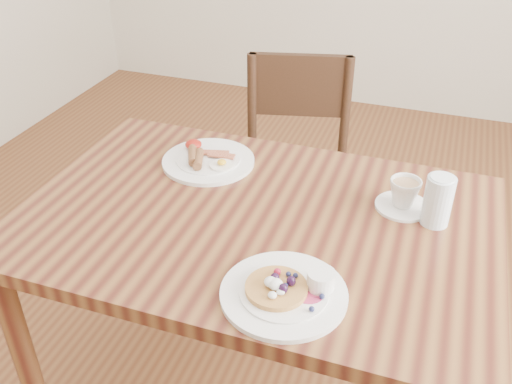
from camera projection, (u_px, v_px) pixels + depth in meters
dining_table at (256, 246)px, 1.50m from camera, size 1.20×0.80×0.75m
chair_far at (296, 165)px, 2.18m from camera, size 0.51×0.51×0.88m
pancake_plate at (287, 291)px, 1.19m from camera, size 0.27×0.27×0.06m
breakfast_plate at (207, 159)px, 1.67m from camera, size 0.27×0.27×0.04m
teacup_saucer at (404, 196)px, 1.46m from camera, size 0.14×0.14×0.08m
water_glass at (438, 201)px, 1.39m from camera, size 0.07×0.07×0.13m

